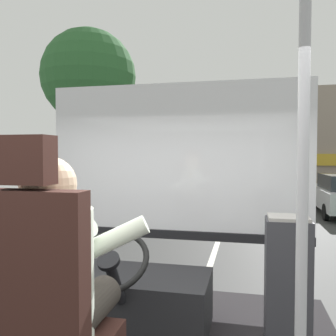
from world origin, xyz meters
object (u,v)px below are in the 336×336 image
Objects in this scene: driver_seat at (42,327)px; fare_box at (287,287)px; steering_console at (133,299)px; bus_driver at (55,272)px; handrail_pole at (302,226)px.

driver_seat reaches higher than fare_box.
fare_box reaches higher than steering_console.
bus_driver is 1.19m from steering_console.
bus_driver reaches higher than steering_console.
driver_seat is 1.22× the size of steering_console.
handrail_pole is (1.01, -0.98, 0.78)m from steering_console.
steering_console is 1.23× the size of fare_box.
fare_box is (1.05, -0.13, 0.23)m from steering_console.
fare_box is at bearing 41.24° from bus_driver.
driver_seat reaches higher than bus_driver.
steering_console is at bearing 135.95° from handrail_pole.
driver_seat is at bearing -90.00° from steering_console.
bus_driver is 0.39× the size of handrail_pole.
steering_console is 1.08m from fare_box.
driver_seat is 1.72× the size of bus_driver.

